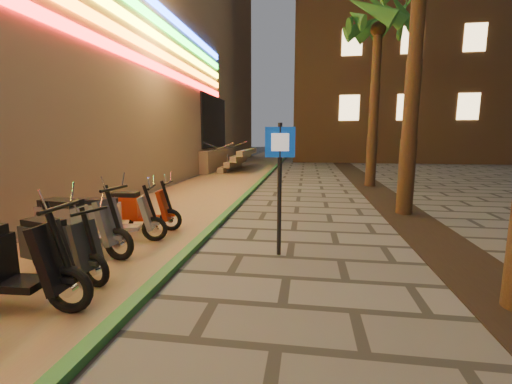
% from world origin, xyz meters
% --- Properties ---
extents(parking_strip, '(3.40, 60.00, 0.01)m').
position_xyz_m(parking_strip, '(-2.60, 10.00, 0.01)').
color(parking_strip, '#8C7251').
rests_on(parking_strip, ground).
extents(green_curb, '(0.18, 60.00, 0.10)m').
position_xyz_m(green_curb, '(-0.90, 10.00, 0.05)').
color(green_curb, '#26662F').
rests_on(green_curb, ground).
extents(planting_strip, '(1.20, 40.00, 0.02)m').
position_xyz_m(planting_strip, '(3.60, 5.00, 0.01)').
color(planting_strip, black).
rests_on(planting_strip, ground).
extents(apartment_block, '(18.00, 16.06, 25.00)m').
position_xyz_m(apartment_block, '(9.00, 32.00, 12.50)').
color(apartment_block, brown).
rests_on(apartment_block, ground).
extents(palm_d, '(2.97, 3.02, 7.16)m').
position_xyz_m(palm_d, '(3.60, 12.00, 5.94)').
color(palm_d, '#472D19').
rests_on(palm_d, ground).
extents(pedestrian_sign, '(0.49, 0.11, 2.22)m').
position_xyz_m(pedestrian_sign, '(0.64, 3.44, 1.44)').
color(pedestrian_sign, black).
rests_on(pedestrian_sign, ground).
extents(scooter_7, '(1.54, 0.78, 1.09)m').
position_xyz_m(scooter_7, '(-2.38, 2.01, 0.47)').
color(scooter_7, black).
rests_on(scooter_7, ground).
extents(scooter_8, '(1.77, 0.70, 1.24)m').
position_xyz_m(scooter_8, '(-2.73, 2.90, 0.54)').
color(scooter_8, black).
rests_on(scooter_8, ground).
extents(scooter_9, '(1.57, 0.74, 1.10)m').
position_xyz_m(scooter_9, '(-2.50, 3.67, 0.48)').
color(scooter_9, black).
rests_on(scooter_9, ground).
extents(scooter_10, '(1.55, 0.60, 1.09)m').
position_xyz_m(scooter_10, '(-2.49, 4.49, 0.47)').
color(scooter_10, black).
rests_on(scooter_10, ground).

